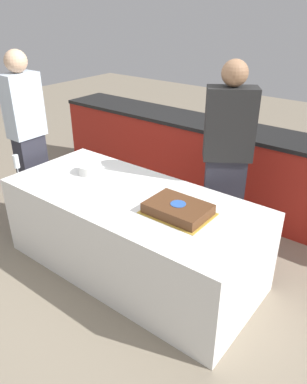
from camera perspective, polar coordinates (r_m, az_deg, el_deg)
ground_plane at (r=3.41m, az=-3.16°, el=-11.33°), size 14.00×14.00×0.00m
back_counter at (r=4.30m, az=10.38°, el=4.08°), size 4.40×0.58×0.92m
dining_table at (r=3.19m, az=-3.33°, el=-6.22°), size 2.17×0.96×0.73m
cake at (r=2.73m, az=3.75°, el=-2.58°), size 0.49×0.36×0.08m
plate_stack at (r=3.41m, az=-9.67°, el=3.49°), size 0.21×0.21×0.08m
wine_glass at (r=3.49m, az=-20.17°, el=4.27°), size 0.06×0.06×0.20m
side_plate_near_cake at (r=2.97m, az=7.64°, el=-0.95°), size 0.21×0.21×0.00m
person_cutting_cake at (r=3.23m, az=11.03°, el=4.50°), size 0.44×0.39×1.73m
person_seated_left at (r=3.86m, az=-18.53°, el=7.64°), size 0.20×0.33×1.74m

